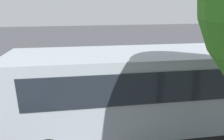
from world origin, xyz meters
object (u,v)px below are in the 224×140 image
tour_bus (141,94)px  parked_motorcycle_silver (94,103)px  spectator_far_left (165,79)px  traffic_cone (111,69)px  spectator_right (100,86)px  stunt_motorcycle (83,65)px  spectator_left (142,82)px  spectator_centre (121,86)px

tour_bus → parked_motorcycle_silver: tour_bus is taller
spectator_far_left → traffic_cone: (2.05, -4.61, -0.77)m
spectator_right → parked_motorcycle_silver: (0.41, 0.80, -0.51)m
stunt_motorcycle → traffic_cone: size_ratio=3.09×
tour_bus → traffic_cone: 7.44m
spectator_right → traffic_cone: 4.94m
spectator_far_left → parked_motorcycle_silver: bearing=12.8°
spectator_far_left → spectator_left: (1.30, 0.11, -0.04)m
tour_bus → spectator_far_left: tour_bus is taller
spectator_centre → traffic_cone: spectator_centre is taller
tour_bus → spectator_left: bearing=-110.0°
spectator_far_left → spectator_centre: size_ratio=1.06×
spectator_far_left → spectator_right: bearing=1.2°
spectator_far_left → spectator_centre: 2.43m
spectator_left → spectator_right: 2.15m
spectator_left → parked_motorcycle_silver: (2.56, 0.77, -0.55)m
tour_bus → spectator_left: (-0.94, -2.59, -0.61)m
spectator_left → spectator_right: size_ratio=1.04×
spectator_right → stunt_motorcycle: bearing=-82.8°
parked_motorcycle_silver → stunt_motorcycle: size_ratio=1.05×
spectator_left → stunt_motorcycle: size_ratio=0.89×
spectator_left → traffic_cone: bearing=-80.9°
spectator_far_left → stunt_motorcycle: 6.39m
tour_bus → spectator_far_left: bearing=-129.6°
spectator_far_left → parked_motorcycle_silver: (3.86, 0.88, -0.59)m
spectator_centre → traffic_cone: bearing=-94.2°
parked_motorcycle_silver → traffic_cone: 5.78m
spectator_left → stunt_motorcycle: (2.78, -5.01, -0.42)m
tour_bus → spectator_right: 2.97m
spectator_left → spectator_right: spectator_left is taller
spectator_far_left → spectator_centre: bearing=6.6°
traffic_cone → tour_bus: bearing=88.5°
tour_bus → spectator_left: tour_bus is taller
tour_bus → spectator_right: bearing=-65.3°
spectator_right → spectator_far_left: bearing=-178.8°
spectator_centre → spectator_far_left: bearing=-173.4°
spectator_far_left → spectator_right: 3.45m
spectator_left → spectator_far_left: bearing=-175.1°
spectator_centre → parked_motorcycle_silver: (1.44, 0.60, -0.51)m
spectator_far_left → traffic_cone: 5.11m
parked_motorcycle_silver → spectator_left: bearing=-163.3°
spectator_far_left → spectator_left: spectator_far_left is taller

